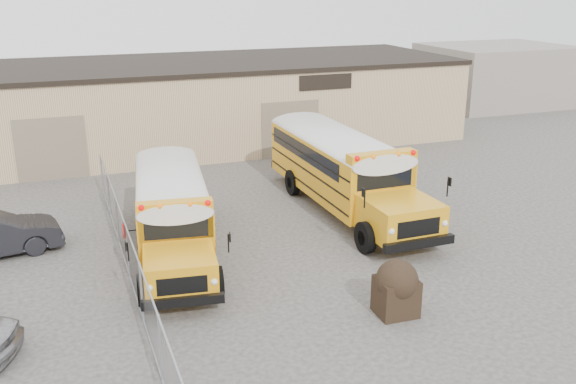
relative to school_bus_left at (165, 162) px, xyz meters
name	(u,v)px	position (x,y,z in m)	size (l,w,h in m)	color
ground	(340,288)	(3.45, -10.45, -1.61)	(120.00, 120.00, 0.00)	#3B3836
warehouse	(195,102)	(3.45, 9.54, 0.77)	(30.20, 10.20, 4.67)	#D2B382
chainlink_fence	(128,251)	(-2.55, -7.45, -0.70)	(0.07, 18.07, 1.81)	#989BA1
distant_building_right	(496,75)	(27.45, 13.55, 0.59)	(10.00, 8.00, 4.40)	gray
school_bus_left	(165,162)	(0.00, 0.00, 0.00)	(3.60, 9.71, 2.77)	orange
school_bus_right	(284,130)	(6.51, 2.91, 0.25)	(2.99, 11.02, 3.21)	orange
tarp_bundle	(397,287)	(4.24, -12.49, -0.76)	(1.21, 1.21, 1.65)	black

